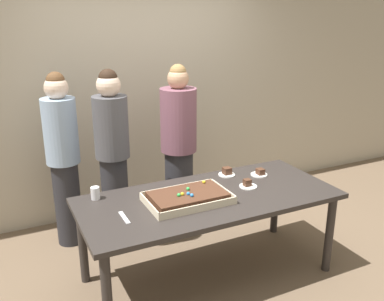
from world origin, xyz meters
TOP-DOWN VIEW (x-y plane):
  - ground_plane at (0.00, 0.00)m, footprint 12.00×12.00m
  - interior_back_panel at (0.00, 1.60)m, footprint 8.00×0.12m
  - party_table at (0.00, 0.00)m, footprint 2.08×0.92m
  - sheet_cake at (-0.20, -0.02)m, footprint 0.65×0.41m
  - plated_slice_near_left at (0.62, 0.19)m, footprint 0.15×0.15m
  - plated_slice_near_right at (0.36, 0.33)m, footprint 0.15×0.15m
  - plated_slice_far_left at (0.38, 0.02)m, footprint 0.15×0.15m
  - drink_cup_nearest at (-0.83, 0.34)m, footprint 0.07×0.07m
  - cake_server_utensil at (-0.73, -0.07)m, footprint 0.03×0.20m
  - person_serving_front at (-0.56, 0.79)m, footprint 0.31×0.31m
  - person_green_shirt_behind at (0.13, 0.87)m, footprint 0.35×0.35m
  - person_striped_tie_right at (-0.94, 1.09)m, footprint 0.31×0.31m

SIDE VIEW (x-z plane):
  - ground_plane at x=0.00m, z-range 0.00..0.00m
  - party_table at x=0.00m, z-range 0.29..1.03m
  - cake_server_utensil at x=-0.73m, z-range 0.74..0.75m
  - plated_slice_near_left at x=0.62m, z-range 0.73..0.79m
  - plated_slice_far_left at x=0.38m, z-range 0.73..0.80m
  - plated_slice_near_right at x=0.36m, z-range 0.73..0.80m
  - sheet_cake at x=-0.20m, z-range 0.73..0.83m
  - drink_cup_nearest at x=-0.83m, z-range 0.74..0.84m
  - person_green_shirt_behind at x=0.13m, z-range 0.03..1.71m
  - person_striped_tie_right at x=-0.94m, z-range 0.05..1.70m
  - person_serving_front at x=-0.56m, z-range 0.05..1.74m
  - interior_back_panel at x=0.00m, z-range 0.00..3.00m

